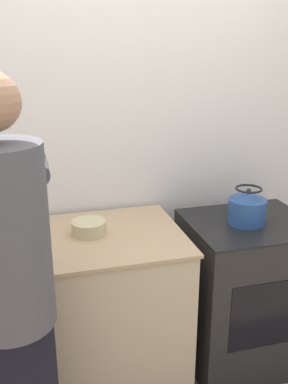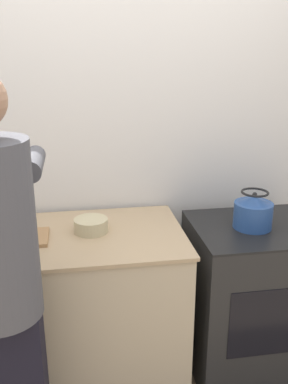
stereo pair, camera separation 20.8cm
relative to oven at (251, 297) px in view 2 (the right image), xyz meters
name	(u,v)px [view 2 (the right image)]	position (x,y,z in m)	size (l,w,h in m)	color
wall_back	(119,139)	(-0.70, 0.45, 0.86)	(8.00, 0.05, 2.60)	white
counter	(60,310)	(-1.08, 0.05, 0.00)	(1.34, 0.70, 0.89)	#C6B28E
oven	(251,297)	(0.00, 0.00, 0.00)	(0.69, 0.59, 0.89)	black
person	(0,282)	(-1.26, -0.50, 0.51)	(0.36, 0.60, 1.74)	black
cutting_board	(15,239)	(-1.27, 0.03, 0.45)	(0.32, 0.22, 0.02)	#A87A4C
knife	(11,237)	(-1.29, 0.03, 0.46)	(0.23, 0.09, 0.01)	silver
kettle	(253,212)	(-0.04, -0.01, 0.53)	(0.21, 0.21, 0.20)	#284C8C
bowl_prep	(91,225)	(-0.89, 0.08, 0.48)	(0.18, 0.18, 0.07)	#C6B789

